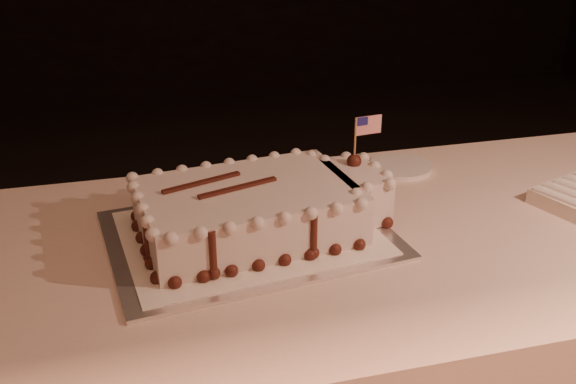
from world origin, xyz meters
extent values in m
cube|color=beige|center=(0.00, 0.60, 0.38)|extent=(2.40, 0.80, 0.75)
cube|color=silver|center=(-0.26, 0.64, 0.75)|extent=(0.59, 0.47, 0.01)
cube|color=white|center=(-0.26, 0.64, 0.76)|extent=(0.53, 0.43, 0.00)
cube|color=silver|center=(-0.26, 0.64, 0.81)|extent=(0.44, 0.32, 0.10)
cube|color=silver|center=(-0.03, 0.67, 0.81)|extent=(0.12, 0.17, 0.10)
sphere|color=#4B1B12|center=(-0.42, 0.48, 0.77)|extent=(0.03, 0.03, 0.03)
sphere|color=#4B1B12|center=(-0.37, 0.49, 0.77)|extent=(0.03, 0.03, 0.03)
sphere|color=#4B1B12|center=(-0.32, 0.50, 0.77)|extent=(0.03, 0.03, 0.03)
sphere|color=#4B1B12|center=(-0.27, 0.50, 0.77)|extent=(0.03, 0.03, 0.03)
sphere|color=#4B1B12|center=(-0.22, 0.51, 0.77)|extent=(0.03, 0.03, 0.03)
sphere|color=#4B1B12|center=(-0.17, 0.51, 0.77)|extent=(0.03, 0.03, 0.03)
sphere|color=#4B1B12|center=(-0.12, 0.52, 0.77)|extent=(0.03, 0.03, 0.03)
sphere|color=#4B1B12|center=(-0.07, 0.53, 0.77)|extent=(0.03, 0.03, 0.03)
sphere|color=#4B1B12|center=(-0.07, 0.57, 0.77)|extent=(0.03, 0.03, 0.03)
sphere|color=#4B1B12|center=(-0.04, 0.59, 0.77)|extent=(0.03, 0.03, 0.03)
sphere|color=#4B1B12|center=(0.01, 0.60, 0.77)|extent=(0.03, 0.03, 0.03)
sphere|color=#4B1B12|center=(0.02, 0.63, 0.77)|extent=(0.03, 0.03, 0.03)
sphere|color=#4B1B12|center=(0.02, 0.68, 0.77)|extent=(0.03, 0.03, 0.03)
sphere|color=#4B1B12|center=(0.01, 0.73, 0.77)|extent=(0.03, 0.03, 0.03)
sphere|color=#4B1B12|center=(-0.03, 0.75, 0.77)|extent=(0.03, 0.03, 0.03)
sphere|color=#4B1B12|center=(-0.08, 0.74, 0.77)|extent=(0.03, 0.03, 0.03)
sphere|color=#4B1B12|center=(-0.09, 0.78, 0.77)|extent=(0.03, 0.03, 0.03)
sphere|color=#4B1B12|center=(-0.13, 0.79, 0.77)|extent=(0.03, 0.03, 0.03)
sphere|color=#4B1B12|center=(-0.18, 0.79, 0.77)|extent=(0.03, 0.03, 0.03)
sphere|color=#4B1B12|center=(-0.23, 0.78, 0.77)|extent=(0.03, 0.03, 0.03)
sphere|color=#4B1B12|center=(-0.28, 0.78, 0.77)|extent=(0.03, 0.03, 0.03)
sphere|color=#4B1B12|center=(-0.33, 0.77, 0.77)|extent=(0.03, 0.03, 0.03)
sphere|color=#4B1B12|center=(-0.38, 0.76, 0.77)|extent=(0.03, 0.03, 0.03)
sphere|color=#4B1B12|center=(-0.43, 0.76, 0.77)|extent=(0.03, 0.03, 0.03)
sphere|color=#4B1B12|center=(-0.48, 0.75, 0.77)|extent=(0.03, 0.03, 0.03)
sphere|color=#4B1B12|center=(-0.48, 0.71, 0.77)|extent=(0.03, 0.03, 0.03)
sphere|color=#4B1B12|center=(-0.47, 0.66, 0.77)|extent=(0.03, 0.03, 0.03)
sphere|color=#4B1B12|center=(-0.46, 0.61, 0.77)|extent=(0.03, 0.03, 0.03)
sphere|color=#4B1B12|center=(-0.46, 0.56, 0.77)|extent=(0.03, 0.03, 0.03)
sphere|color=#4B1B12|center=(-0.45, 0.51, 0.77)|extent=(0.03, 0.03, 0.03)
sphere|color=silver|center=(-0.42, 0.48, 0.85)|extent=(0.03, 0.03, 0.03)
sphere|color=silver|center=(-0.37, 0.49, 0.85)|extent=(0.03, 0.03, 0.03)
sphere|color=silver|center=(-0.32, 0.50, 0.85)|extent=(0.03, 0.03, 0.03)
sphere|color=silver|center=(-0.27, 0.50, 0.85)|extent=(0.03, 0.03, 0.03)
sphere|color=silver|center=(-0.22, 0.51, 0.85)|extent=(0.03, 0.03, 0.03)
sphere|color=silver|center=(-0.17, 0.51, 0.85)|extent=(0.03, 0.03, 0.03)
sphere|color=silver|center=(-0.12, 0.52, 0.85)|extent=(0.03, 0.03, 0.03)
sphere|color=silver|center=(-0.07, 0.53, 0.85)|extent=(0.03, 0.03, 0.03)
sphere|color=silver|center=(-0.07, 0.57, 0.85)|extent=(0.03, 0.03, 0.03)
sphere|color=silver|center=(-0.04, 0.59, 0.85)|extent=(0.03, 0.03, 0.03)
sphere|color=silver|center=(0.01, 0.60, 0.85)|extent=(0.03, 0.03, 0.03)
sphere|color=silver|center=(0.02, 0.63, 0.85)|extent=(0.03, 0.03, 0.03)
sphere|color=silver|center=(0.02, 0.68, 0.85)|extent=(0.03, 0.03, 0.03)
sphere|color=silver|center=(0.01, 0.73, 0.85)|extent=(0.03, 0.03, 0.03)
sphere|color=silver|center=(-0.03, 0.75, 0.85)|extent=(0.03, 0.03, 0.03)
sphere|color=silver|center=(-0.08, 0.74, 0.85)|extent=(0.03, 0.03, 0.03)
sphere|color=silver|center=(-0.09, 0.78, 0.85)|extent=(0.03, 0.03, 0.03)
sphere|color=silver|center=(-0.13, 0.79, 0.85)|extent=(0.03, 0.03, 0.03)
sphere|color=silver|center=(-0.18, 0.79, 0.85)|extent=(0.03, 0.03, 0.03)
sphere|color=silver|center=(-0.23, 0.78, 0.85)|extent=(0.03, 0.03, 0.03)
sphere|color=silver|center=(-0.28, 0.78, 0.85)|extent=(0.03, 0.03, 0.03)
sphere|color=silver|center=(-0.33, 0.77, 0.85)|extent=(0.03, 0.03, 0.03)
sphere|color=silver|center=(-0.38, 0.76, 0.85)|extent=(0.03, 0.03, 0.03)
sphere|color=silver|center=(-0.43, 0.76, 0.85)|extent=(0.03, 0.03, 0.03)
sphere|color=silver|center=(-0.48, 0.75, 0.85)|extent=(0.03, 0.03, 0.03)
sphere|color=silver|center=(-0.48, 0.71, 0.85)|extent=(0.03, 0.03, 0.03)
sphere|color=silver|center=(-0.47, 0.66, 0.85)|extent=(0.03, 0.03, 0.03)
sphere|color=silver|center=(-0.46, 0.61, 0.85)|extent=(0.03, 0.03, 0.03)
sphere|color=silver|center=(-0.46, 0.56, 0.85)|extent=(0.03, 0.03, 0.03)
sphere|color=silver|center=(-0.45, 0.51, 0.85)|extent=(0.03, 0.03, 0.03)
cylinder|color=#4B1B12|center=(-0.35, 0.49, 0.81)|extent=(0.01, 0.01, 0.09)
sphere|color=#4B1B12|center=(-0.35, 0.49, 0.77)|extent=(0.02, 0.02, 0.02)
cylinder|color=#4B1B12|center=(-0.17, 0.52, 0.81)|extent=(0.01, 0.01, 0.09)
sphere|color=#4B1B12|center=(-0.17, 0.52, 0.77)|extent=(0.02, 0.02, 0.02)
cylinder|color=#4B1B12|center=(-0.04, 0.59, 0.81)|extent=(0.01, 0.01, 0.09)
sphere|color=#4B1B12|center=(-0.04, 0.59, 0.77)|extent=(0.02, 0.02, 0.02)
cylinder|color=#4B1B12|center=(0.01, 0.72, 0.81)|extent=(0.01, 0.01, 0.09)
sphere|color=#4B1B12|center=(0.01, 0.72, 0.77)|extent=(0.02, 0.02, 0.02)
cylinder|color=#4B1B12|center=(-0.10, 0.80, 0.81)|extent=(0.01, 0.01, 0.09)
sphere|color=#4B1B12|center=(-0.10, 0.80, 0.77)|extent=(0.02, 0.02, 0.02)
cylinder|color=#4B1B12|center=(-0.28, 0.77, 0.81)|extent=(0.01, 0.01, 0.09)
sphere|color=#4B1B12|center=(-0.28, 0.77, 0.77)|extent=(0.02, 0.02, 0.02)
cylinder|color=#4B1B12|center=(-0.47, 0.75, 0.81)|extent=(0.01, 0.01, 0.09)
sphere|color=#4B1B12|center=(-0.47, 0.75, 0.77)|extent=(0.02, 0.02, 0.02)
cylinder|color=#4B1B12|center=(-0.46, 0.57, 0.81)|extent=(0.01, 0.01, 0.09)
sphere|color=#4B1B12|center=(-0.46, 0.57, 0.77)|extent=(0.02, 0.02, 0.02)
cube|color=#4B1B12|center=(-0.35, 0.68, 0.86)|extent=(0.16, 0.06, 0.01)
cube|color=#4B1B12|center=(-0.28, 0.64, 0.86)|extent=(0.16, 0.06, 0.01)
sphere|color=#4B1B12|center=(-0.03, 0.70, 0.86)|extent=(0.03, 0.03, 0.03)
cylinder|color=#B2814C|center=(-0.03, 0.70, 0.90)|extent=(0.00, 0.00, 0.12)
cube|color=red|center=(0.00, 0.70, 0.94)|extent=(0.06, 0.01, 0.04)
cube|color=navy|center=(-0.01, 0.70, 0.95)|extent=(0.02, 0.01, 0.02)
cube|color=white|center=(0.40, 0.56, 0.79)|extent=(0.07, 0.15, 0.01)
cylinder|color=white|center=(0.17, 0.88, 0.76)|extent=(0.15, 0.15, 0.01)
camera|label=1|loc=(-0.47, -0.46, 1.38)|focal=40.00mm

